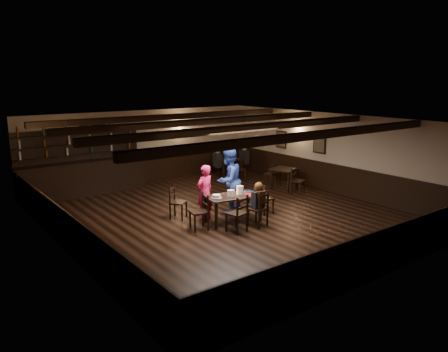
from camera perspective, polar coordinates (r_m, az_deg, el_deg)
ground at (r=12.53m, az=0.15°, el=-5.17°), size 10.00×10.00×0.00m
room_shell at (r=12.14m, az=0.08°, el=2.74°), size 9.02×10.02×2.71m
dining_table at (r=11.78m, az=1.18°, el=-2.97°), size 1.57×0.93×0.75m
chair_near_left at (r=11.04m, az=2.02°, el=-4.59°), size 0.53×0.51×0.97m
chair_near_right at (r=11.47m, az=4.77°, el=-3.97°), size 0.54×0.52×0.96m
chair_end_left at (r=11.29m, az=-2.91°, el=-4.28°), size 0.51×0.53×0.94m
chair_end_right at (r=12.58m, az=5.10°, el=-2.65°), size 0.40×0.42×0.90m
chair_far_pushed at (r=12.23m, az=-6.36°, el=-3.06°), size 0.59×0.59×0.92m
woman_pink at (r=11.98m, az=-2.54°, el=-2.18°), size 0.62×0.47×1.54m
man_blue at (r=12.57m, az=0.60°, el=-0.60°), size 1.10×0.97×1.90m
seated_person at (r=11.44m, az=4.51°, el=-2.75°), size 0.31×0.47×0.77m
cake at (r=11.52m, az=-0.98°, el=-2.68°), size 0.27×0.27×0.09m
plate_stack_a at (r=11.64m, az=0.91°, el=-2.25°), size 0.19×0.19×0.18m
plate_stack_b at (r=11.89m, az=2.08°, el=-1.82°), size 0.19×0.19×0.23m
tea_light at (r=11.87m, az=1.01°, el=-2.28°), size 0.05×0.05×0.06m
salt_shaker at (r=11.85m, az=2.71°, el=-2.24°), size 0.03×0.03×0.08m
pepper_shaker at (r=11.90m, az=2.80°, el=-2.14°), size 0.04×0.04×0.09m
drink_glass at (r=12.01m, az=1.86°, el=-1.95°), size 0.07×0.07×0.11m
menu_red at (r=11.91m, az=3.39°, el=-2.36°), size 0.38×0.33×0.00m
menu_blue at (r=12.12m, az=2.96°, el=-2.09°), size 0.35×0.32×0.00m
bar_counter at (r=15.33m, az=-18.01°, el=0.34°), size 4.38×0.70×2.20m
back_table_a at (r=15.38m, az=7.86°, el=0.60°), size 1.05×1.05×0.75m
back_table_b at (r=17.13m, az=0.62°, el=1.96°), size 1.03×1.03×0.75m
bg_patron_left at (r=16.84m, az=-0.88°, el=2.45°), size 0.29×0.41×0.76m
bg_patron_right at (r=17.49m, az=2.65°, el=2.84°), size 0.25×0.39×0.77m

